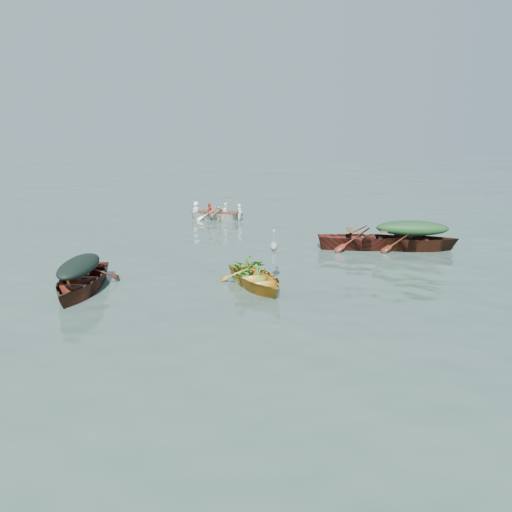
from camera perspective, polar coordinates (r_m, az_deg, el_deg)
The scene contains 13 objects.
ground at distance 12.70m, azimuth 3.17°, elevation -4.41°, with size 140.00×140.00×0.00m, color #395048.
yellow_dinghy at distance 13.27m, azimuth -0.02°, elevation -3.56°, with size 1.40×3.22×0.87m, color orange.
dark_covered_boat at distance 13.63m, azimuth -19.34°, elevation -3.90°, with size 1.49×4.02×1.03m, color #4A1A11.
green_tarp_boat at distance 18.15m, azimuth 17.26°, elevation 0.68°, with size 1.39×4.47×1.05m, color #4C2111.
open_wooden_boat at distance 17.89m, azimuth 12.37°, elevation 0.81°, with size 1.43×4.60×1.09m, color maroon.
rowed_boat at distance 23.30m, azimuth -4.39°, elevation 4.18°, with size 1.05×3.48×0.78m, color white.
dark_tarp_cover at distance 13.43m, azimuth -19.58°, elevation -1.01°, with size 0.82×2.21×0.40m, color black.
green_tarp_cover at distance 17.99m, azimuth 17.44°, elevation 3.11°, with size 0.77×2.46×0.52m, color #17391A.
thwart_benches at distance 17.77m, azimuth 12.46°, elevation 2.58°, with size 0.86×2.30×0.04m, color #553113, non-canonical shape.
heron at distance 13.29m, azimuth 2.05°, elevation 0.49°, with size 0.28×0.40×0.92m, color gray, non-canonical shape.
dinghy_weeds at distance 13.56m, azimuth -0.88°, elevation 0.07°, with size 0.70×0.90×0.60m, color #206D1C.
rowers at distance 23.18m, azimuth -4.42°, elevation 6.06°, with size 0.94×2.44×0.76m, color silver.
oars at distance 23.23m, azimuth -4.41°, elevation 5.21°, with size 2.60×0.60×0.06m, color #935C37, non-canonical shape.
Camera 1 is at (-0.29, -12.03, 4.06)m, focal length 35.00 mm.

